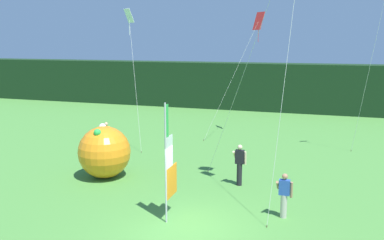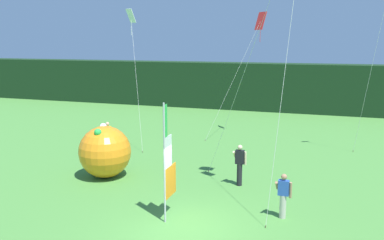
% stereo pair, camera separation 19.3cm
% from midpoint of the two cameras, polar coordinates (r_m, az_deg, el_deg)
% --- Properties ---
extents(ground_plane, '(120.00, 120.00, 0.00)m').
position_cam_midpoint_polar(ground_plane, '(13.66, -1.60, -14.72)').
color(ground_plane, '#478438').
extents(distant_treeline, '(80.00, 2.40, 4.02)m').
position_cam_midpoint_polar(distant_treeline, '(36.09, 11.24, 4.48)').
color(distant_treeline, black).
rests_on(distant_treeline, ground).
extents(banner_flag, '(0.06, 1.03, 4.00)m').
position_cam_midpoint_polar(banner_flag, '(13.69, -3.59, -6.07)').
color(banner_flag, '#B7B7BC').
rests_on(banner_flag, ground).
extents(person_near_banner, '(0.55, 0.48, 1.71)m').
position_cam_midpoint_polar(person_near_banner, '(22.26, -11.93, -2.31)').
color(person_near_banner, '#2D334C').
rests_on(person_near_banner, ground).
extents(person_mid_field, '(0.55, 0.48, 1.73)m').
position_cam_midpoint_polar(person_mid_field, '(17.19, 6.26, -6.02)').
color(person_mid_field, black).
rests_on(person_mid_field, ground).
extents(person_far_left, '(0.55, 0.48, 1.55)m').
position_cam_midpoint_polar(person_far_left, '(14.42, 12.21, -9.98)').
color(person_far_left, '#B7B2A3').
rests_on(person_far_left, ground).
extents(inflatable_balloon, '(2.27, 2.27, 2.31)m').
position_cam_midpoint_polar(inflatable_balloon, '(18.44, -12.28, -4.33)').
color(inflatable_balloon, orange).
rests_on(inflatable_balloon, ground).
extents(folding_chair, '(0.51, 0.51, 0.89)m').
position_cam_midpoint_polar(folding_chair, '(22.15, -14.20, -3.54)').
color(folding_chair, '#BCBCC1').
rests_on(folding_chair, ground).
extents(kite_red_diamond_0, '(3.15, 2.67, 7.60)m').
position_cam_midpoint_polar(kite_red_diamond_0, '(25.67, 8.71, 12.78)').
color(kite_red_diamond_0, brown).
rests_on(kite_red_diamond_0, ground).
extents(kite_white_diamond_2, '(2.43, 3.46, 7.75)m').
position_cam_midpoint_polar(kite_white_diamond_2, '(25.15, -8.82, 13.08)').
color(kite_white_diamond_2, brown).
rests_on(kite_white_diamond_2, ground).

